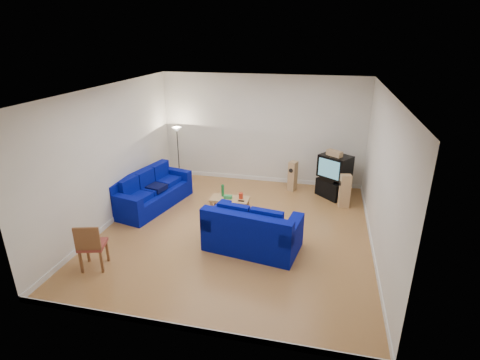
% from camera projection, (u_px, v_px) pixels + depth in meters
% --- Properties ---
extents(room, '(6.01, 6.51, 3.21)m').
position_uv_depth(room, '(236.00, 168.00, 8.10)').
color(room, brown).
rests_on(room, ground).
extents(sofa_three_seat, '(1.48, 2.47, 0.89)m').
position_uv_depth(sofa_three_seat, '(150.00, 194.00, 9.81)').
color(sofa_three_seat, '#010555').
rests_on(sofa_three_seat, ground).
extents(sofa_loveseat, '(2.07, 1.37, 0.96)m').
position_uv_depth(sofa_loveseat, '(252.00, 234.00, 7.80)').
color(sofa_loveseat, '#010555').
rests_on(sofa_loveseat, ground).
extents(coffee_table, '(0.97, 0.49, 0.35)m').
position_uv_depth(coffee_table, '(230.00, 200.00, 9.51)').
color(coffee_table, tan).
rests_on(coffee_table, ground).
extents(bottle, '(0.08, 0.08, 0.31)m').
position_uv_depth(bottle, '(223.00, 191.00, 9.55)').
color(bottle, '#197233').
rests_on(bottle, coffee_table).
extents(tissue_box, '(0.21, 0.12, 0.08)m').
position_uv_depth(tissue_box, '(228.00, 197.00, 9.46)').
color(tissue_box, green).
rests_on(tissue_box, coffee_table).
extents(red_canister, '(0.12, 0.12, 0.15)m').
position_uv_depth(red_canister, '(241.00, 196.00, 9.45)').
color(red_canister, red).
rests_on(red_canister, coffee_table).
extents(remote, '(0.15, 0.05, 0.02)m').
position_uv_depth(remote, '(241.00, 201.00, 9.31)').
color(remote, black).
rests_on(remote, coffee_table).
extents(tv_stand, '(0.87, 0.87, 0.49)m').
position_uv_depth(tv_stand, '(331.00, 189.00, 10.36)').
color(tv_stand, black).
rests_on(tv_stand, ground).
extents(av_receiver, '(0.53, 0.50, 0.10)m').
position_uv_depth(av_receiver, '(330.00, 179.00, 10.24)').
color(av_receiver, black).
rests_on(av_receiver, tv_stand).
extents(television, '(0.98, 0.92, 0.61)m').
position_uv_depth(television, '(335.00, 166.00, 10.15)').
color(television, black).
rests_on(television, av_receiver).
extents(centre_speaker, '(0.45, 0.40, 0.15)m').
position_uv_depth(centre_speaker, '(335.00, 153.00, 9.98)').
color(centre_speaker, tan).
rests_on(centre_speaker, television).
extents(speaker_left, '(0.28, 0.31, 0.86)m').
position_uv_depth(speaker_left, '(293.00, 176.00, 10.74)').
color(speaker_left, tan).
rests_on(speaker_left, ground).
extents(speaker_right, '(0.30, 0.25, 0.89)m').
position_uv_depth(speaker_right, '(345.00, 191.00, 9.69)').
color(speaker_right, tan).
rests_on(speaker_right, ground).
extents(floor_lamp, '(0.29, 0.29, 1.67)m').
position_uv_depth(floor_lamp, '(177.00, 137.00, 11.12)').
color(floor_lamp, black).
rests_on(floor_lamp, ground).
extents(dining_chair, '(0.58, 0.58, 0.98)m').
position_uv_depth(dining_chair, '(91.00, 244.00, 7.06)').
color(dining_chair, brown).
rests_on(dining_chair, ground).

